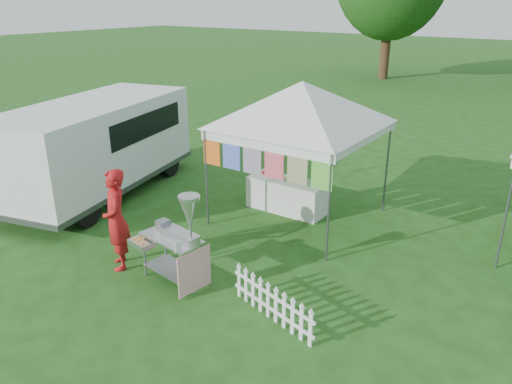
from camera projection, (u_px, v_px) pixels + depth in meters
The scene contains 7 objects.
ground at pixel (194, 287), 8.44m from camera, with size 120.00×120.00×0.00m, color #244814.
canopy_main at pixel (302, 82), 10.03m from camera, with size 4.24×4.24×3.45m.
donut_cart at pixel (177, 232), 8.14m from camera, with size 1.31×0.81×1.70m.
vendor at pixel (116, 220), 8.76m from camera, with size 0.68×0.44×1.85m, color #B11517.
cargo_van at pixel (100, 144), 12.20m from camera, with size 3.41×5.82×2.27m.
picket_fence at pixel (272, 303), 7.49m from camera, with size 1.74×0.52×0.56m.
display_table at pixel (287, 195), 11.36m from camera, with size 1.80×0.70×0.73m, color white.
Camera 1 is at (4.99, -5.40, 4.58)m, focal length 35.00 mm.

